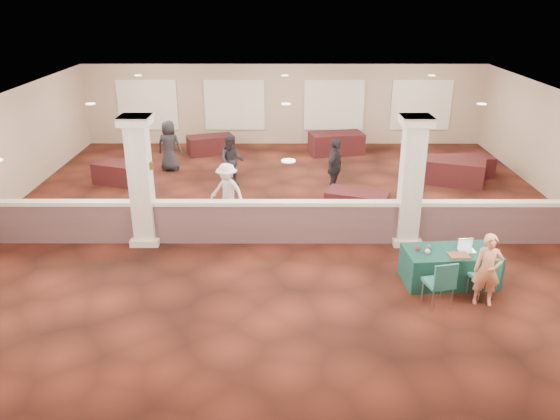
{
  "coord_description": "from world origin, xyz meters",
  "views": [
    {
      "loc": [
        -0.12,
        -13.92,
        5.88
      ],
      "look_at": [
        -0.15,
        -2.0,
        1.07
      ],
      "focal_mm": 35.0,
      "sensor_mm": 36.0,
      "label": 1
    }
  ],
  "objects_px": {
    "far_table_front_left": "(121,173)",
    "far_table_back_right": "(466,166)",
    "attendee_a": "(232,161)",
    "attendee_c": "(335,168)",
    "conf_chair_main": "(486,275)",
    "attendee_d": "(169,146)",
    "far_table_front_center": "(357,203)",
    "woman": "(487,270)",
    "attendee_b": "(227,192)",
    "near_table": "(450,266)",
    "far_table_front_right": "(453,172)",
    "conf_chair_side": "(441,281)",
    "far_table_back_left": "(211,145)",
    "far_table_back_center": "(336,143)"
  },
  "relations": [
    {
      "from": "far_table_back_left",
      "to": "far_table_back_center",
      "type": "bearing_deg",
      "value": 0.0
    },
    {
      "from": "far_table_back_center",
      "to": "conf_chair_side",
      "type": "bearing_deg",
      "value": -84.71
    },
    {
      "from": "near_table",
      "to": "conf_chair_main",
      "type": "height_order",
      "value": "conf_chair_main"
    },
    {
      "from": "attendee_d",
      "to": "far_table_front_center",
      "type": "bearing_deg",
      "value": 156.53
    },
    {
      "from": "far_table_front_center",
      "to": "attendee_a",
      "type": "xyz_separation_m",
      "value": [
        -3.7,
        2.5,
        0.48
      ]
    },
    {
      "from": "far_table_back_right",
      "to": "conf_chair_main",
      "type": "bearing_deg",
      "value": -104.81
    },
    {
      "from": "far_table_front_left",
      "to": "far_table_front_right",
      "type": "xyz_separation_m",
      "value": [
        10.81,
        0.03,
        0.05
      ]
    },
    {
      "from": "far_table_front_center",
      "to": "attendee_d",
      "type": "xyz_separation_m",
      "value": [
        -6.0,
        4.1,
        0.54
      ]
    },
    {
      "from": "near_table",
      "to": "attendee_b",
      "type": "xyz_separation_m",
      "value": [
        -5.09,
        3.51,
        0.42
      ]
    },
    {
      "from": "near_table",
      "to": "far_table_front_left",
      "type": "height_order",
      "value": "near_table"
    },
    {
      "from": "woman",
      "to": "far_table_front_right",
      "type": "distance_m",
      "value": 7.54
    },
    {
      "from": "woman",
      "to": "attendee_c",
      "type": "xyz_separation_m",
      "value": [
        -2.45,
        6.24,
        0.14
      ]
    },
    {
      "from": "far_table_back_right",
      "to": "woman",
      "type": "bearing_deg",
      "value": -104.97
    },
    {
      "from": "far_table_front_left",
      "to": "far_table_back_right",
      "type": "xyz_separation_m",
      "value": [
        11.45,
        0.76,
        0.0
      ]
    },
    {
      "from": "attendee_b",
      "to": "far_table_back_left",
      "type": "bearing_deg",
      "value": 128.04
    },
    {
      "from": "conf_chair_main",
      "to": "far_table_back_center",
      "type": "relative_size",
      "value": 0.47
    },
    {
      "from": "far_table_back_center",
      "to": "attendee_b",
      "type": "height_order",
      "value": "attendee_b"
    },
    {
      "from": "near_table",
      "to": "conf_chair_side",
      "type": "distance_m",
      "value": 1.15
    },
    {
      "from": "attendee_a",
      "to": "attendee_c",
      "type": "bearing_deg",
      "value": -18.57
    },
    {
      "from": "conf_chair_main",
      "to": "far_table_front_left",
      "type": "height_order",
      "value": "conf_chair_main"
    },
    {
      "from": "far_table_back_left",
      "to": "attendee_b",
      "type": "relative_size",
      "value": 1.08
    },
    {
      "from": "near_table",
      "to": "attendee_d",
      "type": "xyz_separation_m",
      "value": [
        -7.5,
        7.91,
        0.51
      ]
    },
    {
      "from": "far_table_back_left",
      "to": "woman",
      "type": "bearing_deg",
      "value": -58.01
    },
    {
      "from": "attendee_c",
      "to": "near_table",
      "type": "bearing_deg",
      "value": -135.26
    },
    {
      "from": "far_table_front_right",
      "to": "far_table_back_left",
      "type": "xyz_separation_m",
      "value": [
        -8.32,
        3.5,
        -0.04
      ]
    },
    {
      "from": "near_table",
      "to": "attendee_a",
      "type": "relative_size",
      "value": 1.18
    },
    {
      "from": "near_table",
      "to": "conf_chair_main",
      "type": "xyz_separation_m",
      "value": [
        0.52,
        -0.69,
        0.18
      ]
    },
    {
      "from": "conf_chair_main",
      "to": "conf_chair_side",
      "type": "height_order",
      "value": "conf_chair_side"
    },
    {
      "from": "attendee_d",
      "to": "woman",
      "type": "bearing_deg",
      "value": 143.06
    },
    {
      "from": "far_table_front_center",
      "to": "far_table_back_center",
      "type": "distance_m",
      "value": 6.2
    },
    {
      "from": "woman",
      "to": "far_table_back_center",
      "type": "distance_m",
      "value": 11.06
    },
    {
      "from": "conf_chair_side",
      "to": "attendee_c",
      "type": "xyz_separation_m",
      "value": [
        -1.52,
        6.38,
        0.3
      ]
    },
    {
      "from": "conf_chair_side",
      "to": "far_table_back_center",
      "type": "distance_m",
      "value": 11.07
    },
    {
      "from": "attendee_b",
      "to": "near_table",
      "type": "bearing_deg",
      "value": -7.42
    },
    {
      "from": "near_table",
      "to": "far_table_front_center",
      "type": "bearing_deg",
      "value": 106.75
    },
    {
      "from": "conf_chair_side",
      "to": "far_table_back_center",
      "type": "bearing_deg",
      "value": 81.84
    },
    {
      "from": "far_table_back_center",
      "to": "far_table_front_center",
      "type": "bearing_deg",
      "value": -90.0
    },
    {
      "from": "far_table_back_left",
      "to": "attendee_c",
      "type": "relative_size",
      "value": 0.96
    },
    {
      "from": "attendee_a",
      "to": "attendee_b",
      "type": "relative_size",
      "value": 1.03
    },
    {
      "from": "conf_chair_main",
      "to": "far_table_front_right",
      "type": "height_order",
      "value": "conf_chair_main"
    },
    {
      "from": "far_table_front_center",
      "to": "far_table_front_right",
      "type": "relative_size",
      "value": 0.88
    },
    {
      "from": "conf_chair_main",
      "to": "attendee_d",
      "type": "relative_size",
      "value": 0.53
    },
    {
      "from": "woman",
      "to": "attendee_a",
      "type": "distance_m",
      "value": 9.14
    },
    {
      "from": "far_table_back_right",
      "to": "attendee_c",
      "type": "height_order",
      "value": "attendee_c"
    },
    {
      "from": "near_table",
      "to": "conf_chair_main",
      "type": "relative_size",
      "value": 2.08
    },
    {
      "from": "far_table_front_center",
      "to": "attendee_b",
      "type": "xyz_separation_m",
      "value": [
        -3.59,
        -0.3,
        0.45
      ]
    },
    {
      "from": "far_table_back_right",
      "to": "attendee_c",
      "type": "distance_m",
      "value": 5.01
    },
    {
      "from": "far_table_back_left",
      "to": "attendee_b",
      "type": "xyz_separation_m",
      "value": [
        1.25,
        -6.5,
        0.45
      ]
    },
    {
      "from": "far_table_back_right",
      "to": "attendee_c",
      "type": "bearing_deg",
      "value": -157.99
    },
    {
      "from": "woman",
      "to": "far_table_back_left",
      "type": "height_order",
      "value": "woman"
    }
  ]
}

